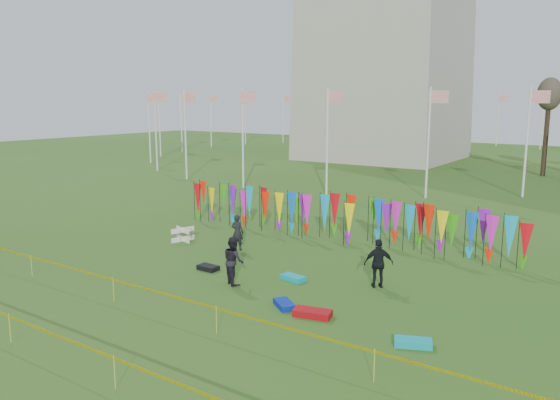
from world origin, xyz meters
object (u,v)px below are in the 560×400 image
Objects in this scene: kite_bag_turquoise at (293,278)px; box_kite at (183,234)px; kite_bag_red at (313,313)px; person_right at (379,263)px; person_mid at (233,260)px; person_left at (237,232)px; kite_bag_blue at (284,304)px; kite_bag_black at (208,268)px; kite_bag_teal at (413,343)px.

box_kite is at bearing 166.18° from kite_bag_turquoise.
person_right is at bearing 81.19° from kite_bag_red.
box_kite is 7.17m from person_mid.
person_left is 1.77× the size of kite_bag_blue.
kite_bag_turquoise is (1.70, 1.63, -0.84)m from person_mid.
box_kite is at bearing 146.01° from kite_bag_black.
box_kite is 0.59× the size of kite_bag_red.
kite_bag_teal is at bearing -4.11° from kite_bag_red.
kite_bag_red is at bearing -164.53° from person_mid.
kite_bag_black is (-2.00, 0.75, -0.84)m from person_mid.
person_left is 1.71× the size of kite_bag_turquoise.
person_left is 7.88m from person_right.
kite_bag_black reaches higher than kite_bag_turquoise.
kite_bag_red reaches higher than kite_bag_black.
box_kite is at bearing 0.01° from person_mid.
kite_bag_teal reaches higher than kite_bag_turquoise.
kite_bag_red is at bearing -16.48° from kite_bag_black.
person_right reaches higher than kite_bag_blue.
person_left reaches higher than kite_bag_turquoise.
kite_bag_blue is at bearing -26.17° from box_kite.
person_mid is 5.58m from person_right.
person_left is 1.94× the size of kite_bag_black.
person_mid is 4.45m from kite_bag_red.
kite_bag_turquoise is at bearing 132.86° from kite_bag_red.
box_kite is 0.39× the size of person_right.
box_kite is 0.69× the size of kite_bag_teal.
kite_bag_red reaches higher than kite_bag_turquoise.
box_kite is at bearing 155.86° from kite_bag_red.
kite_bag_teal is (14.00, -4.93, -0.27)m from box_kite.
kite_bag_teal is at bearing 144.85° from person_left.
kite_bag_blue is at bearing 175.15° from kite_bag_teal.
kite_bag_turquoise is 0.93× the size of kite_bag_teal.
person_left is at bearing -41.57° from person_right.
kite_bag_turquoise is 6.79m from kite_bag_teal.
person_mid is 7.96m from kite_bag_teal.
kite_bag_teal is (6.10, -2.99, 0.00)m from kite_bag_turquoise.
kite_bag_black is at bearing 97.76° from person_left.
kite_bag_teal is at bearing -26.09° from kite_bag_turquoise.
kite_bag_black is 10.02m from kite_bag_teal.
kite_bag_red is 6.50m from kite_bag_black.
person_mid is at bearing 162.53° from kite_bag_blue.
person_right is at bearing 63.92° from kite_bag_blue.
person_mid is 1.88× the size of kite_bag_turquoise.
kite_bag_teal is at bearing -19.40° from box_kite.
person_right is at bearing -120.06° from person_mid.
person_right is at bearing 20.15° from kite_bag_turquoise.
person_left is (3.24, 0.37, 0.49)m from box_kite.
person_mid reaches higher than kite_bag_black.
kite_bag_black is at bearing -33.99° from box_kite.
person_right is at bearing 125.61° from kite_bag_teal.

